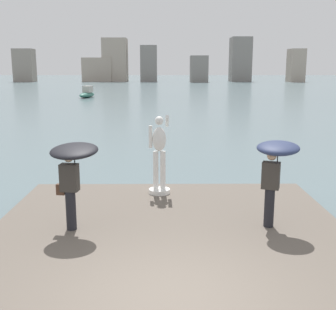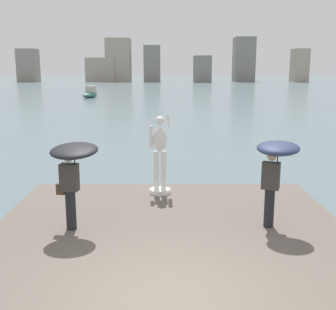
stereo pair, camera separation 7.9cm
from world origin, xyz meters
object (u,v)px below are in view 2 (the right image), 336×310
at_px(statue_white_figure, 159,158).
at_px(onlooker_right, 275,162).
at_px(boat_mid, 90,94).
at_px(onlooker_left, 72,164).

xyz_separation_m(statue_white_figure, onlooker_right, (2.56, -2.60, 0.46)).
xyz_separation_m(onlooker_right, boat_mid, (-12.85, 48.28, -1.35)).
bearing_deg(boat_mid, onlooker_left, -80.08).
bearing_deg(onlooker_right, onlooker_left, -178.42).
bearing_deg(statue_white_figure, onlooker_right, -45.37).
distance_m(onlooker_right, boat_mid, 49.98).
relative_size(statue_white_figure, boat_mid, 0.50).
distance_m(onlooker_left, onlooker_right, 4.39).
bearing_deg(statue_white_figure, boat_mid, 102.69).
bearing_deg(onlooker_right, statue_white_figure, 134.63).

